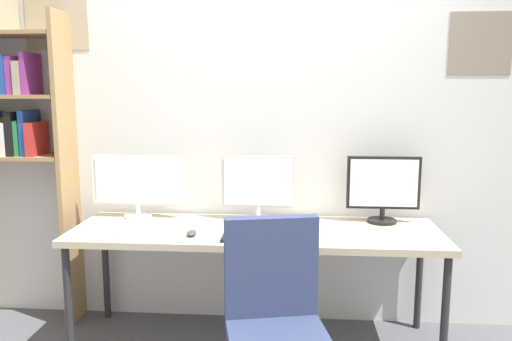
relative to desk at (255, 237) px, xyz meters
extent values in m
cube|color=silver|center=(0.00, 0.42, 0.61)|extent=(4.62, 0.10, 2.60)
cube|color=gray|center=(1.38, 0.37, 1.17)|extent=(0.38, 0.01, 0.38)
cube|color=tan|center=(-1.34, 0.37, 1.35)|extent=(0.43, 0.01, 0.41)
cube|color=tan|center=(0.00, 0.00, 0.03)|extent=(2.22, 0.68, 0.04)
cylinder|color=#262628|center=(-1.06, -0.29, -0.34)|extent=(0.04, 0.04, 0.70)
cylinder|color=#262628|center=(1.06, -0.29, -0.34)|extent=(0.04, 0.04, 0.70)
cylinder|color=#262628|center=(-1.06, 0.29, -0.34)|extent=(0.04, 0.04, 0.70)
cylinder|color=#262628|center=(1.06, 0.29, -0.34)|extent=(0.04, 0.04, 0.70)
cube|color=#9E7A4C|center=(-1.26, 0.23, 0.34)|extent=(0.03, 0.28, 2.06)
cube|color=#9E7A4C|center=(-1.66, 0.23, 0.45)|extent=(0.76, 0.28, 0.02)
cube|color=#9E7A4C|center=(-1.66, 0.23, 0.84)|extent=(0.76, 0.28, 0.02)
cube|color=gold|center=(-1.70, 0.24, 0.58)|extent=(0.05, 0.22, 0.24)
cube|color=white|center=(-1.64, 0.22, 0.57)|extent=(0.05, 0.22, 0.22)
cube|color=black|center=(-1.59, 0.23, 0.60)|extent=(0.05, 0.22, 0.28)
cube|color=#287F3D|center=(-1.54, 0.24, 0.57)|extent=(0.03, 0.22, 0.23)
cube|color=#1E4799|center=(-1.50, 0.24, 0.60)|extent=(0.04, 0.22, 0.29)
cube|color=red|center=(-1.45, 0.22, 0.57)|extent=(0.05, 0.22, 0.22)
cube|color=white|center=(-1.67, 0.23, 0.95)|extent=(0.05, 0.22, 0.20)
cube|color=#1E4799|center=(-1.61, 0.23, 0.97)|extent=(0.05, 0.22, 0.25)
cube|color=#8C338C|center=(-1.56, 0.24, 0.97)|extent=(0.04, 0.22, 0.24)
cube|color=tan|center=(-1.51, 0.23, 0.96)|extent=(0.05, 0.22, 0.21)
cube|color=#8C338C|center=(-1.47, 0.24, 0.98)|extent=(0.03, 0.22, 0.26)
cube|color=tan|center=(-1.60, 0.22, 1.36)|extent=(0.04, 0.22, 0.24)
cube|color=navy|center=(0.13, -0.67, 0.06)|extent=(0.44, 0.16, 0.48)
cylinder|color=silver|center=(-0.79, 0.21, 0.06)|extent=(0.18, 0.18, 0.02)
cylinder|color=silver|center=(-0.79, 0.21, 0.10)|extent=(0.03, 0.03, 0.07)
cube|color=silver|center=(-0.79, 0.21, 0.30)|extent=(0.59, 0.03, 0.33)
cube|color=white|center=(-0.79, 0.20, 0.30)|extent=(0.54, 0.01, 0.29)
cylinder|color=silver|center=(0.00, 0.21, 0.06)|extent=(0.18, 0.18, 0.02)
cylinder|color=silver|center=(0.00, 0.21, 0.10)|extent=(0.03, 0.03, 0.07)
cube|color=silver|center=(0.00, 0.21, 0.30)|extent=(0.47, 0.03, 0.33)
cube|color=white|center=(0.00, 0.20, 0.30)|extent=(0.43, 0.01, 0.30)
cylinder|color=black|center=(0.79, 0.21, 0.06)|extent=(0.18, 0.18, 0.02)
cylinder|color=black|center=(0.79, 0.21, 0.11)|extent=(0.03, 0.03, 0.07)
cube|color=black|center=(0.79, 0.21, 0.31)|extent=(0.45, 0.03, 0.33)
cube|color=white|center=(0.79, 0.20, 0.31)|extent=(0.42, 0.01, 0.30)
cube|color=black|center=(0.00, -0.23, 0.06)|extent=(0.34, 0.13, 0.02)
ellipsoid|color=#38383D|center=(-0.36, -0.17, 0.07)|extent=(0.06, 0.10, 0.03)
cube|color=silver|center=(-0.62, -0.14, 0.06)|extent=(0.36, 0.29, 0.02)
camera|label=1|loc=(0.23, -2.94, 0.89)|focal=35.31mm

